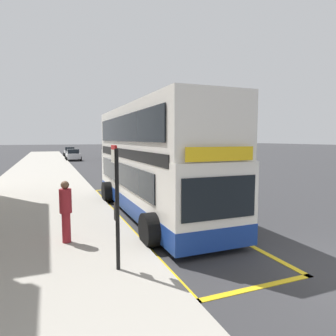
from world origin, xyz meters
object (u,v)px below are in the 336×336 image
Objects in this scene: pedestrian_waiting_near_sign at (66,209)px; parked_car_maroon_across at (128,157)px; double_decker_bus at (153,164)px; bus_stop_sign at (116,198)px; parked_car_silver_far at (73,155)px; parked_car_black_behind at (111,153)px; parked_car_silver_distant at (70,152)px.

parked_car_maroon_across is at bearing 72.04° from pedestrian_waiting_near_sign.
double_decker_bus reaches higher than bus_stop_sign.
double_decker_bus is at bearing -88.22° from parked_car_silver_far.
pedestrian_waiting_near_sign is at bearing -94.08° from parked_car_silver_far.
parked_car_black_behind is 1.00× the size of parked_car_silver_distant.
parked_car_maroon_across is at bearing 75.11° from bus_stop_sign.
parked_car_silver_far is at bearing 91.21° from double_decker_bus.
pedestrian_waiting_near_sign is (-0.98, 2.23, -0.67)m from bus_stop_sign.
parked_car_silver_far is at bearing 87.11° from bus_stop_sign.
parked_car_black_behind is (5.87, 2.58, 0.00)m from parked_car_silver_far.
double_decker_bus is 2.48× the size of parked_car_maroon_across.
parked_car_black_behind is (5.17, 35.37, -1.26)m from double_decker_bus.
parked_car_black_behind is (7.78, 40.40, -0.98)m from bus_stop_sign.
parked_car_maroon_across is 1.00× the size of parked_car_black_behind.
parked_car_silver_distant is (-5.60, 19.89, 0.00)m from parked_car_maroon_across.
parked_car_maroon_across is (7.80, 29.33, -0.98)m from bus_stop_sign.
bus_stop_sign is at bearing -102.49° from parked_car_maroon_across.
pedestrian_waiting_near_sign is at bearing -94.92° from parked_car_silver_distant.
double_decker_bus is 35.77m from parked_car_black_behind.
parked_car_silver_distant is at bearing 89.08° from parked_car_silver_far.
parked_car_silver_distant is at bearing 90.51° from double_decker_bus.
bus_stop_sign is 37.88m from parked_car_silver_far.
double_decker_bus is 2.48× the size of parked_car_silver_far.
parked_car_maroon_across is 1.00× the size of parked_car_silver_far.
double_decker_bus is at bearing 38.07° from pedestrian_waiting_near_sign.
bus_stop_sign is at bearing -92.32° from parked_car_silver_far.
parked_car_silver_far is 1.00× the size of parked_car_silver_distant.
parked_car_silver_distant is at bearing 108.12° from parked_car_maroon_across.
pedestrian_waiting_near_sign is (-3.19, -47.00, 0.31)m from parked_car_silver_distant.
double_decker_bus is 3.70× the size of bus_stop_sign.
parked_car_black_behind is at bearing 79.10° from bus_stop_sign.
pedestrian_waiting_near_sign reaches higher than parked_car_silver_far.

